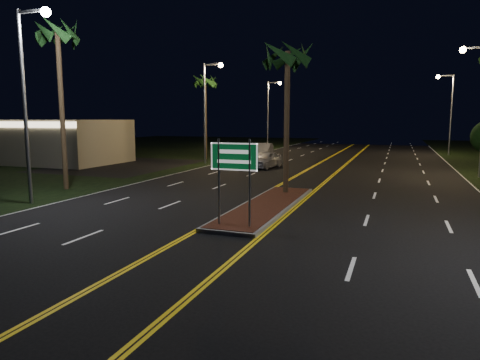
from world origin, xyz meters
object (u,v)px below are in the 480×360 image
at_px(streetlight_left_near, 29,84).
at_px(car_near, 265,158).
at_px(car_far, 265,148).
at_px(streetlight_left_far, 271,107).
at_px(palm_left_near, 57,35).
at_px(palm_left_far, 205,82).
at_px(median_island, 267,206).
at_px(commercial_building, 43,141).
at_px(highway_sign, 234,165).
at_px(streetlight_right_far, 448,105).
at_px(palm_median, 288,56).
at_px(streetlight_right_mid, 479,95).
at_px(streetlight_left_mid, 208,101).

distance_m(streetlight_left_near, car_near, 20.04).
bearing_deg(car_far, streetlight_left_far, 95.08).
xyz_separation_m(palm_left_near, palm_left_far, (-0.30, 20.00, -0.93)).
relative_size(median_island, streetlight_left_far, 1.14).
bearing_deg(streetlight_left_far, commercial_building, -122.65).
bearing_deg(palm_left_far, commercial_building, -148.75).
xyz_separation_m(commercial_building, streetlight_left_far, (15.39, 24.01, 3.65)).
distance_m(highway_sign, streetlight_right_far, 40.74).
distance_m(highway_sign, palm_median, 9.11).
height_order(streetlight_left_far, streetlight_right_mid, same).
distance_m(streetlight_left_mid, streetlight_right_mid, 21.32).
height_order(highway_sign, streetlight_left_far, streetlight_left_far).
bearing_deg(median_island, highway_sign, -90.00).
bearing_deg(highway_sign, streetlight_left_near, 173.53).
relative_size(median_island, palm_left_far, 1.16).
distance_m(median_island, highway_sign, 4.80).
distance_m(median_island, commercial_building, 29.13).
distance_m(streetlight_right_mid, palm_median, 15.73).
xyz_separation_m(highway_sign, streetlight_right_mid, (10.61, 19.20, 3.25)).
bearing_deg(streetlight_right_far, streetlight_left_near, -119.19).
relative_size(palm_median, palm_left_near, 0.85).
xyz_separation_m(highway_sign, palm_median, (0.00, 7.70, 4.87)).
bearing_deg(median_island, palm_left_far, 121.36).
relative_size(streetlight_left_near, palm_left_far, 1.02).
relative_size(streetlight_right_mid, palm_left_far, 1.02).
distance_m(streetlight_left_far, palm_median, 35.18).
bearing_deg(streetlight_right_mid, streetlight_left_far, 133.97).
xyz_separation_m(highway_sign, car_near, (-4.81, 19.76, -1.58)).
bearing_deg(commercial_building, palm_left_near, -41.61).
relative_size(streetlight_left_mid, car_near, 1.82).
relative_size(highway_sign, palm_left_far, 0.36).
height_order(median_island, car_near, car_near).
relative_size(highway_sign, palm_median, 0.39).
height_order(commercial_building, streetlight_right_mid, streetlight_right_mid).
height_order(streetlight_left_near, palm_median, streetlight_left_near).
height_order(palm_median, car_near, palm_median).
xyz_separation_m(median_island, car_far, (-8.57, 27.66, 0.71)).
bearing_deg(palm_left_far, streetlight_left_mid, -61.33).
xyz_separation_m(streetlight_left_mid, streetlight_right_mid, (21.23, -2.00, 0.00)).
bearing_deg(palm_left_near, palm_left_far, 90.86).
bearing_deg(streetlight_left_mid, highway_sign, -63.41).
relative_size(highway_sign, streetlight_left_far, 0.36).
relative_size(median_island, streetlight_right_far, 1.14).
height_order(streetlight_left_far, palm_median, streetlight_left_far).
xyz_separation_m(highway_sign, streetlight_left_far, (-10.61, 41.20, 3.25)).
bearing_deg(commercial_building, streetlight_right_far, 31.01).
bearing_deg(palm_left_near, commercial_building, 138.39).
bearing_deg(palm_left_far, streetlight_right_mid, -14.37).
relative_size(highway_sign, commercial_building, 0.21).
height_order(highway_sign, palm_median, palm_median).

